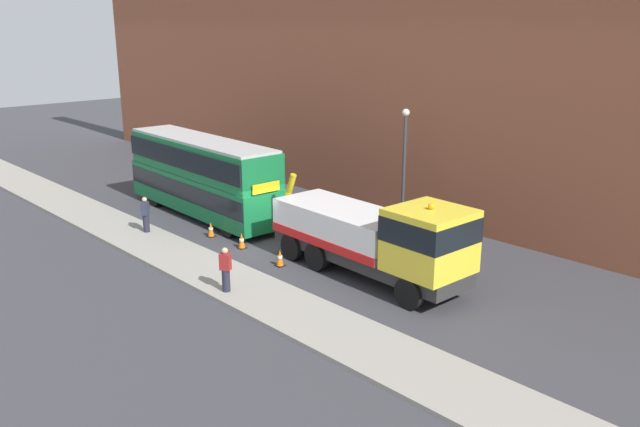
# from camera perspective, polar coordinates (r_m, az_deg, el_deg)

# --- Properties ---
(ground_plane) EXTENTS (120.00, 120.00, 0.00)m
(ground_plane) POSITION_cam_1_polar(r_m,az_deg,el_deg) (29.90, -3.84, -2.75)
(ground_plane) COLOR #38383D
(near_kerb) EXTENTS (60.00, 2.80, 0.15)m
(near_kerb) POSITION_cam_1_polar(r_m,az_deg,el_deg) (27.58, -10.61, -4.52)
(near_kerb) COLOR gray
(near_kerb) RESTS_ON ground_plane
(building_facade) EXTENTS (60.00, 1.50, 16.00)m
(building_facade) POSITION_cam_1_polar(r_m,az_deg,el_deg) (34.29, 7.21, 13.40)
(building_facade) COLOR #935138
(building_facade) RESTS_ON ground_plane
(recovery_tow_truck) EXTENTS (10.19, 2.95, 3.67)m
(recovery_tow_truck) POSITION_cam_1_polar(r_m,az_deg,el_deg) (25.56, 4.79, -1.97)
(recovery_tow_truck) COLOR #2D2D2D
(recovery_tow_truck) RESTS_ON ground_plane
(double_decker_bus) EXTENTS (11.11, 2.94, 4.06)m
(double_decker_bus) POSITION_cam_1_polar(r_m,az_deg,el_deg) (34.35, -10.21, 3.43)
(double_decker_bus) COLOR #146B38
(double_decker_bus) RESTS_ON ground_plane
(pedestrian_onlooker) EXTENTS (0.44, 0.48, 1.71)m
(pedestrian_onlooker) POSITION_cam_1_polar(r_m,az_deg,el_deg) (32.04, -14.95, -0.12)
(pedestrian_onlooker) COLOR #232333
(pedestrian_onlooker) RESTS_ON near_kerb
(pedestrian_bystander) EXTENTS (0.48, 0.43, 1.71)m
(pedestrian_bystander) POSITION_cam_1_polar(r_m,az_deg,el_deg) (24.45, -8.22, -4.90)
(pedestrian_bystander) COLOR #232333
(pedestrian_bystander) RESTS_ON near_kerb
(traffic_cone_near_bus) EXTENTS (0.36, 0.36, 0.72)m
(traffic_cone_near_bus) POSITION_cam_1_polar(r_m,az_deg,el_deg) (31.30, -9.48, -1.40)
(traffic_cone_near_bus) COLOR orange
(traffic_cone_near_bus) RESTS_ON ground_plane
(traffic_cone_midway) EXTENTS (0.36, 0.36, 0.72)m
(traffic_cone_midway) POSITION_cam_1_polar(r_m,az_deg,el_deg) (29.51, -6.84, -2.40)
(traffic_cone_midway) COLOR orange
(traffic_cone_midway) RESTS_ON ground_plane
(traffic_cone_near_truck) EXTENTS (0.36, 0.36, 0.72)m
(traffic_cone_near_truck) POSITION_cam_1_polar(r_m,az_deg,el_deg) (27.28, -3.51, -3.91)
(traffic_cone_near_truck) COLOR orange
(traffic_cone_near_truck) RESTS_ON ground_plane
(street_lamp) EXTENTS (0.36, 0.36, 5.83)m
(street_lamp) POSITION_cam_1_polar(r_m,az_deg,el_deg) (31.83, 7.34, 4.82)
(street_lamp) COLOR #38383D
(street_lamp) RESTS_ON ground_plane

